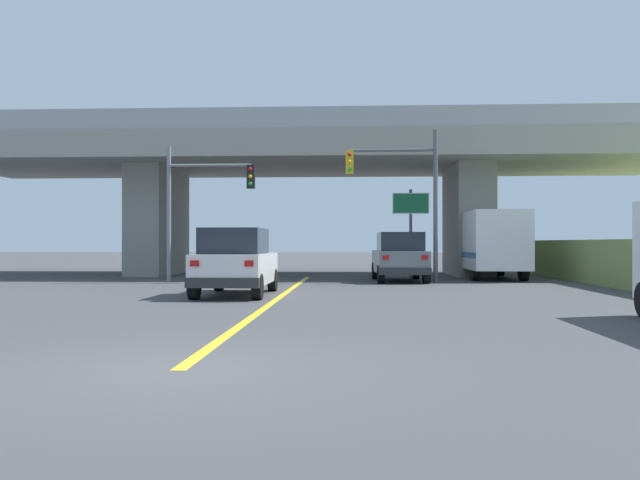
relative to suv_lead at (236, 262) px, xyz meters
The scene contains 9 objects.
ground 13.52m from the suv_lead, 84.03° to the left, with size 160.00×160.00×0.00m, color #424244.
overpass_bridge 14.16m from the suv_lead, 84.03° to the left, with size 35.63×9.60×7.45m.
lane_divider_stripe 1.82m from the suv_lead, 21.54° to the right, with size 0.20×22.85×0.01m, color yellow.
suv_lead is the anchor object (origin of this frame).
suv_crossing 9.47m from the suv_lead, 55.04° to the left, with size 2.19×4.49×2.02m.
box_truck 13.97m from the suv_lead, 46.62° to the left, with size 2.33×6.73×2.94m.
traffic_signal_nearside 9.61m from the suv_lead, 51.91° to the left, with size 3.72×0.36×6.16m.
traffic_signal_farside 8.04m from the suv_lead, 111.61° to the left, with size 3.64×0.36×5.60m.
highway_sign 12.55m from the suv_lead, 60.31° to the left, with size 1.66×0.17×4.03m.
Camera 1 is at (2.19, -8.26, 1.58)m, focal length 37.97 mm.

